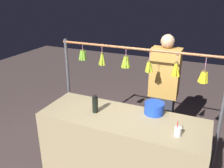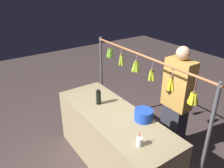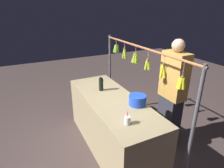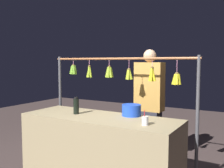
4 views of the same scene
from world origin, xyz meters
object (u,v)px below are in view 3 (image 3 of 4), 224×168
Objects in this scene: water_bottle at (101,84)px; vendor_person at (172,95)px; blue_bucket at (138,100)px; drink_cup at (127,120)px.

water_bottle is 1.16m from vendor_person.
vendor_person is (0.03, -0.68, -0.09)m from blue_bucket.
water_bottle is at bearing 55.11° from vendor_person.
vendor_person reaches higher than blue_bucket.
drink_cup is (-0.35, 0.38, -0.02)m from blue_bucket.
blue_bucket is 0.14× the size of vendor_person.
water_bottle is 0.92× the size of blue_bucket.
blue_bucket is at bearing 92.77° from vendor_person.
drink_cup reaches higher than blue_bucket.
drink_cup is (-1.05, 0.11, -0.06)m from water_bottle.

